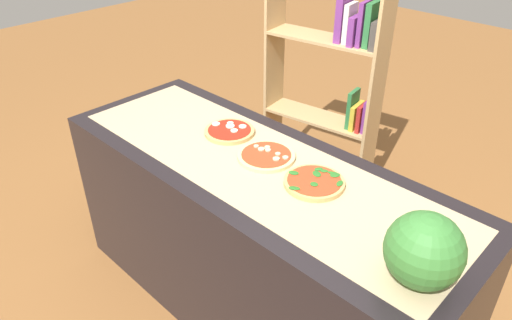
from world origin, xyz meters
name	(u,v)px	position (x,y,z in m)	size (l,w,h in m)	color
ground_plane	(256,303)	(0.00, 0.00, 0.00)	(12.00, 12.00, 0.00)	brown
counter	(256,240)	(0.00, 0.00, 0.45)	(2.02, 0.73, 0.89)	black
parchment_paper	(256,164)	(0.00, 0.00, 0.89)	(1.89, 0.57, 0.00)	tan
pizza_mozzarella_0	(229,131)	(-0.28, 0.11, 0.90)	(0.24, 0.24, 0.03)	tan
pizza_mushroom_1	(266,156)	(0.00, 0.07, 0.90)	(0.26, 0.26, 0.03)	#E5C17F
pizza_spinach_2	(314,182)	(0.28, 0.05, 0.91)	(0.25, 0.25, 0.03)	tan
watermelon	(424,250)	(0.84, -0.13, 1.02)	(0.25, 0.25, 0.25)	#387A33
bookshelf	(334,93)	(-0.37, 1.11, 0.76)	(0.79, 0.33, 1.64)	tan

